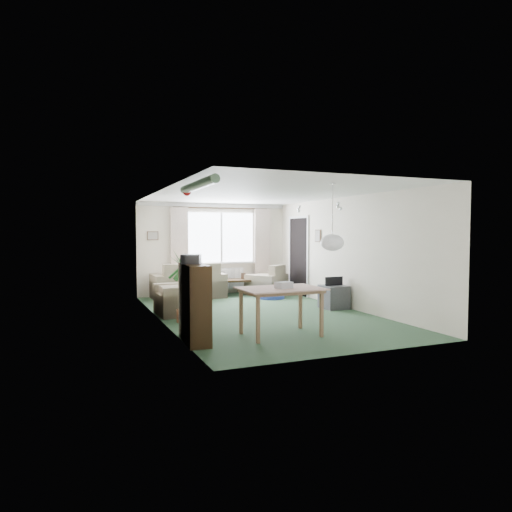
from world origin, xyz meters
name	(u,v)px	position (x,y,z in m)	size (l,w,h in m)	color
ground	(262,314)	(0.00, 0.00, 0.00)	(6.50, 6.50, 0.00)	#2C4A31
window	(221,237)	(0.20, 3.23, 1.50)	(1.80, 0.03, 1.30)	white
curtain_rod	(222,208)	(0.20, 3.15, 2.27)	(2.60, 0.03, 0.03)	black
curtain_left	(179,247)	(-0.95, 3.13, 1.27)	(0.45, 0.08, 2.00)	beige
curtain_right	(262,246)	(1.35, 3.13, 1.27)	(0.45, 0.08, 2.00)	beige
radiator	(222,279)	(0.20, 3.19, 0.40)	(1.20, 0.10, 0.55)	white
doorway	(299,257)	(1.99, 2.20, 1.00)	(0.03, 0.95, 2.00)	black
pendant_lamp	(332,243)	(0.20, -2.30, 1.48)	(0.36, 0.36, 0.36)	white
tinsel_garland	(198,185)	(-1.92, -2.30, 2.28)	(1.60, 1.60, 0.12)	#196626
bauble_cluster_a	(299,207)	(1.30, 0.90, 2.22)	(0.20, 0.20, 0.20)	silver
bauble_cluster_b	(339,204)	(1.60, -0.30, 2.22)	(0.20, 0.20, 0.20)	silver
wall_picture_back	(153,236)	(-1.60, 3.23, 1.55)	(0.28, 0.03, 0.22)	brown
wall_picture_right	(318,236)	(1.98, 1.20, 1.55)	(0.03, 0.24, 0.30)	brown
sofa	(188,280)	(-0.82, 2.75, 0.44)	(1.76, 0.93, 0.88)	beige
armchair_corner	(267,280)	(1.23, 2.56, 0.39)	(0.88, 0.83, 0.79)	beige
armchair_left	(181,293)	(-1.50, 0.61, 0.43)	(0.96, 0.91, 0.86)	beige
coffee_table	(239,287)	(0.54, 2.75, 0.21)	(0.92, 0.51, 0.41)	black
photo_frame	(243,276)	(0.65, 2.75, 0.49)	(0.12, 0.02, 0.16)	#4C3527
bookshelf	(194,303)	(-1.84, -1.76, 0.58)	(0.32, 0.95, 1.17)	black
hifi_box	(191,259)	(-1.86, -1.66, 1.24)	(0.28, 0.35, 0.14)	#3F3E44
houseplant	(183,287)	(-1.64, -0.22, 0.63)	(0.54, 0.54, 1.27)	#1A4C20
dining_table	(281,312)	(-0.46, -1.86, 0.37)	(1.18, 0.79, 0.74)	tan
gift_box	(284,286)	(-0.44, -1.92, 0.80)	(0.25, 0.18, 0.12)	silver
tv_cube	(334,297)	(1.70, 0.03, 0.25)	(0.50, 0.55, 0.50)	#303034
pet_bed	(271,296)	(1.06, 1.91, 0.07)	(0.68, 0.68, 0.14)	#21259A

